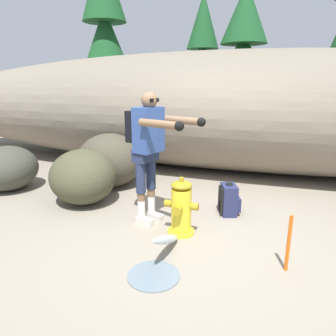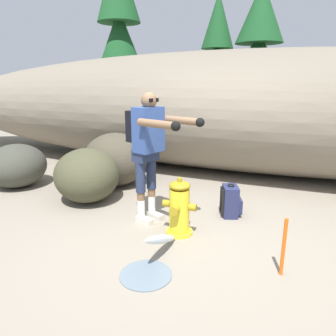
{
  "view_description": "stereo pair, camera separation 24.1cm",
  "coord_description": "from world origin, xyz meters",
  "px_view_note": "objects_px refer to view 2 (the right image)",
  "views": [
    {
      "loc": [
        0.97,
        -3.46,
        1.84
      ],
      "look_at": [
        -0.28,
        0.26,
        0.75
      ],
      "focal_mm": 33.05,
      "sensor_mm": 36.0,
      "label": 1
    },
    {
      "loc": [
        1.2,
        -3.37,
        1.84
      ],
      "look_at": [
        -0.28,
        0.26,
        0.75
      ],
      "focal_mm": 33.05,
      "sensor_mm": 36.0,
      "label": 2
    }
  ],
  "objects_px": {
    "fire_hydrant": "(179,209)",
    "boulder_large": "(116,159)",
    "spare_backpack": "(231,201)",
    "utility_worker": "(148,142)",
    "survey_stake": "(284,247)",
    "boulder_small": "(87,175)",
    "boulder_mid": "(17,166)"
  },
  "relations": [
    {
      "from": "fire_hydrant",
      "to": "boulder_large",
      "type": "distance_m",
      "value": 2.24
    },
    {
      "from": "spare_backpack",
      "to": "boulder_mid",
      "type": "distance_m",
      "value": 3.85
    },
    {
      "from": "utility_worker",
      "to": "boulder_large",
      "type": "relative_size",
      "value": 1.49
    },
    {
      "from": "fire_hydrant",
      "to": "survey_stake",
      "type": "height_order",
      "value": "fire_hydrant"
    },
    {
      "from": "fire_hydrant",
      "to": "spare_backpack",
      "type": "relative_size",
      "value": 1.57
    },
    {
      "from": "boulder_large",
      "to": "survey_stake",
      "type": "relative_size",
      "value": 1.93
    },
    {
      "from": "boulder_small",
      "to": "survey_stake",
      "type": "height_order",
      "value": "boulder_small"
    },
    {
      "from": "spare_backpack",
      "to": "boulder_large",
      "type": "height_order",
      "value": "boulder_large"
    },
    {
      "from": "utility_worker",
      "to": "survey_stake",
      "type": "distance_m",
      "value": 2.0
    },
    {
      "from": "boulder_large",
      "to": "boulder_small",
      "type": "relative_size",
      "value": 1.05
    },
    {
      "from": "survey_stake",
      "to": "fire_hydrant",
      "type": "bearing_deg",
      "value": 160.8
    },
    {
      "from": "utility_worker",
      "to": "survey_stake",
      "type": "bearing_deg",
      "value": 0.17
    },
    {
      "from": "boulder_small",
      "to": "boulder_mid",
      "type": "bearing_deg",
      "value": 176.17
    },
    {
      "from": "spare_backpack",
      "to": "boulder_large",
      "type": "bearing_deg",
      "value": 144.53
    },
    {
      "from": "boulder_large",
      "to": "survey_stake",
      "type": "height_order",
      "value": "boulder_large"
    },
    {
      "from": "utility_worker",
      "to": "boulder_large",
      "type": "bearing_deg",
      "value": 155.86
    },
    {
      "from": "boulder_mid",
      "to": "boulder_small",
      "type": "bearing_deg",
      "value": -3.83
    },
    {
      "from": "utility_worker",
      "to": "boulder_small",
      "type": "distance_m",
      "value": 1.47
    },
    {
      "from": "utility_worker",
      "to": "boulder_mid",
      "type": "relative_size",
      "value": 1.64
    },
    {
      "from": "fire_hydrant",
      "to": "boulder_large",
      "type": "xyz_separation_m",
      "value": [
        -1.75,
        1.38,
        0.15
      ]
    },
    {
      "from": "fire_hydrant",
      "to": "survey_stake",
      "type": "distance_m",
      "value": 1.31
    },
    {
      "from": "fire_hydrant",
      "to": "boulder_small",
      "type": "distance_m",
      "value": 1.83
    },
    {
      "from": "spare_backpack",
      "to": "boulder_large",
      "type": "distance_m",
      "value": 2.33
    },
    {
      "from": "survey_stake",
      "to": "spare_backpack",
      "type": "bearing_deg",
      "value": 121.63
    },
    {
      "from": "boulder_mid",
      "to": "boulder_small",
      "type": "distance_m",
      "value": 1.61
    },
    {
      "from": "fire_hydrant",
      "to": "utility_worker",
      "type": "height_order",
      "value": "utility_worker"
    },
    {
      "from": "boulder_large",
      "to": "boulder_small",
      "type": "bearing_deg",
      "value": -89.91
    },
    {
      "from": "fire_hydrant",
      "to": "boulder_small",
      "type": "relative_size",
      "value": 0.67
    },
    {
      "from": "spare_backpack",
      "to": "boulder_large",
      "type": "xyz_separation_m",
      "value": [
        -2.24,
        0.6,
        0.27
      ]
    },
    {
      "from": "utility_worker",
      "to": "spare_backpack",
      "type": "distance_m",
      "value": 1.45
    },
    {
      "from": "survey_stake",
      "to": "boulder_large",
      "type": "bearing_deg",
      "value": 148.72
    },
    {
      "from": "fire_hydrant",
      "to": "utility_worker",
      "type": "relative_size",
      "value": 0.43
    }
  ]
}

